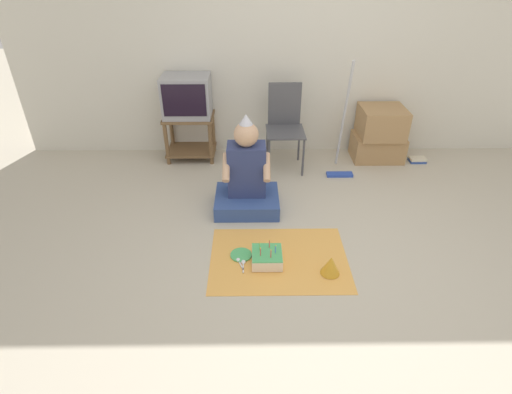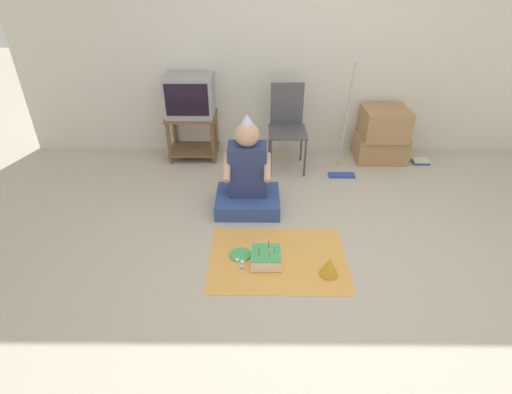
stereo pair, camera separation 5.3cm
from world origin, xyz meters
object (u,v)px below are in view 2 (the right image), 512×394
(party_hat_blue, at_px, (330,266))
(paper_plate, at_px, (240,255))
(dust_mop, at_px, (344,144))
(folding_chair, at_px, (287,122))
(cardboard_box_stack, at_px, (382,135))
(tv, at_px, (189,96))
(book_pile, at_px, (421,161))
(person_seated, at_px, (248,179))
(birthday_cake, at_px, (266,257))

(party_hat_blue, distance_m, paper_plate, 0.71)
(party_hat_blue, xyz_separation_m, paper_plate, (-0.68, 0.21, -0.07))
(dust_mop, bearing_deg, party_hat_blue, -102.88)
(folding_chair, height_order, dust_mop, dust_mop)
(folding_chair, bearing_deg, party_hat_blue, -82.86)
(cardboard_box_stack, bearing_deg, dust_mop, -144.90)
(tv, height_order, party_hat_blue, tv)
(tv, relative_size, book_pile, 2.74)
(cardboard_box_stack, xyz_separation_m, person_seated, (-1.51, -1.01, -0.01))
(person_seated, distance_m, birthday_cake, 0.86)
(dust_mop, bearing_deg, cardboard_box_stack, 35.10)
(book_pile, bearing_deg, birthday_cake, -136.24)
(cardboard_box_stack, xyz_separation_m, book_pile, (0.46, -0.10, -0.28))
(dust_mop, distance_m, paper_plate, 1.77)
(book_pile, bearing_deg, cardboard_box_stack, 168.35)
(person_seated, xyz_separation_m, party_hat_blue, (0.64, -0.94, -0.21))
(cardboard_box_stack, distance_m, person_seated, 1.81)
(tv, height_order, book_pile, tv)
(dust_mop, height_order, book_pile, dust_mop)
(person_seated, height_order, party_hat_blue, person_seated)
(tv, height_order, dust_mop, dust_mop)
(dust_mop, xyz_separation_m, book_pile, (0.97, 0.26, -0.33))
(cardboard_box_stack, relative_size, dust_mop, 0.50)
(dust_mop, bearing_deg, book_pile, 15.04)
(party_hat_blue, height_order, paper_plate, party_hat_blue)
(tv, xyz_separation_m, birthday_cake, (0.82, -1.88, -0.68))
(folding_chair, relative_size, party_hat_blue, 5.98)
(tv, relative_size, cardboard_box_stack, 0.84)
(person_seated, xyz_separation_m, paper_plate, (-0.04, -0.73, -0.28))
(dust_mop, height_order, birthday_cake, dust_mop)
(party_hat_blue, relative_size, paper_plate, 0.88)
(cardboard_box_stack, xyz_separation_m, party_hat_blue, (-0.87, -1.95, -0.23))
(folding_chair, bearing_deg, tv, 169.69)
(folding_chair, bearing_deg, person_seated, -115.02)
(tv, relative_size, folding_chair, 0.57)
(dust_mop, bearing_deg, tv, 166.06)
(tv, height_order, person_seated, tv)
(folding_chair, relative_size, dust_mop, 0.74)
(folding_chair, bearing_deg, book_pile, 1.52)
(folding_chair, distance_m, cardboard_box_stack, 1.12)
(folding_chair, xyz_separation_m, cardboard_box_stack, (1.10, 0.14, -0.20))
(folding_chair, bearing_deg, birthday_cake, -98.32)
(cardboard_box_stack, bearing_deg, folding_chair, -172.92)
(folding_chair, distance_m, party_hat_blue, 1.88)
(cardboard_box_stack, height_order, birthday_cake, cardboard_box_stack)
(cardboard_box_stack, bearing_deg, paper_plate, -131.63)
(book_pile, height_order, person_seated, person_seated)
(folding_chair, distance_m, person_seated, 0.99)
(party_hat_blue, bearing_deg, dust_mop, 77.12)
(birthday_cake, height_order, paper_plate, birthday_cake)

